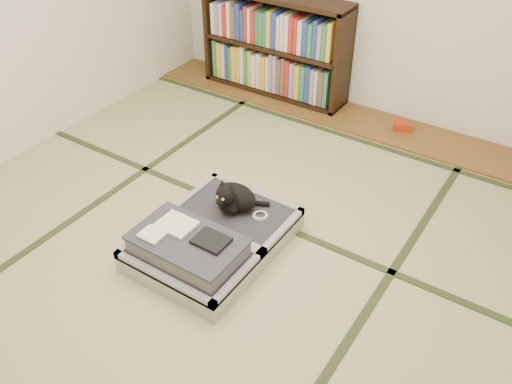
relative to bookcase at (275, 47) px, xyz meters
The scene contains 10 objects.
floor 2.29m from the bookcase, 67.05° to the right, with size 4.50×4.50×0.00m, color tan.
wood_strip 0.98m from the bookcase, ahead, with size 4.00×0.50×0.02m, color brown.
red_item 1.37m from the bookcase, ahead, with size 0.15×0.09×0.07m, color #B12B0E.
room_shell 2.46m from the bookcase, 67.05° to the right, with size 4.50×4.50×4.50m.
tatami_borders 1.86m from the bookcase, 60.91° to the right, with size 4.00×4.50×0.01m.
bookcase is the anchor object (origin of this frame).
suitcase 2.32m from the bookcase, 68.20° to the right, with size 0.74×0.99×0.29m.
cat 2.03m from the bookcase, 65.61° to the right, with size 0.33×0.33×0.27m.
cable_coil 2.09m from the bookcase, 60.65° to the right, with size 0.10×0.10×0.02m.
hanger 2.45m from the bookcase, 76.85° to the right, with size 0.43×0.26×0.01m.
Camera 1 is at (1.60, -1.99, 2.35)m, focal length 38.00 mm.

